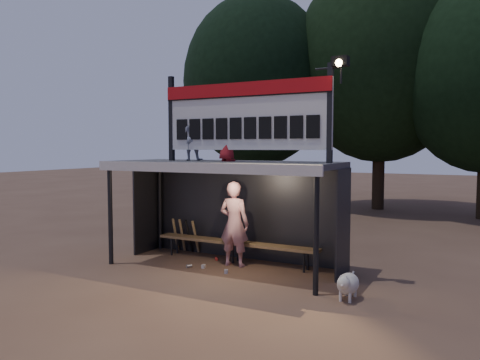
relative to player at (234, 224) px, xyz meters
name	(u,v)px	position (x,y,z in m)	size (l,w,h in m)	color
ground	(223,267)	(-0.14, -0.24, -0.94)	(80.00, 80.00, 0.00)	brown
player	(234,224)	(0.00, 0.00, 0.00)	(0.69, 0.45, 1.88)	silver
child_a	(192,137)	(-1.01, -0.13, 1.91)	(0.51, 0.40, 1.06)	gray
child_b	(227,137)	(-0.09, -0.15, 1.91)	(0.52, 0.34, 1.05)	#A7191F
dugout_shelter	(229,183)	(-0.14, 0.00, 0.91)	(5.10, 2.08, 2.32)	#3D3D3F
scoreboard_assembly	(246,114)	(0.42, -0.25, 2.38)	(4.10, 0.27, 1.99)	black
bench	(235,243)	(-0.14, 0.31, -0.51)	(4.00, 0.35, 0.48)	olive
tree_left	(257,81)	(-4.14, 9.76, 4.57)	(6.46, 6.46, 9.27)	#2E2014
tree_mid	(381,62)	(0.86, 11.26, 5.22)	(7.22, 7.22, 10.36)	#2F2015
dog	(347,284)	(2.83, -1.13, -0.66)	(0.36, 0.81, 0.49)	beige
bats	(185,235)	(-1.70, 0.58, -0.51)	(0.68, 0.35, 0.84)	#9A7847
litter	(230,267)	(0.03, -0.23, -0.90)	(2.68, 1.09, 0.08)	#A3291C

